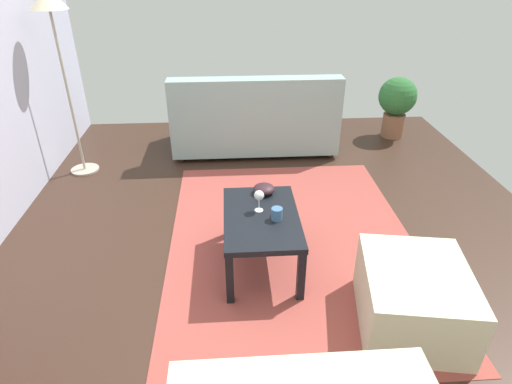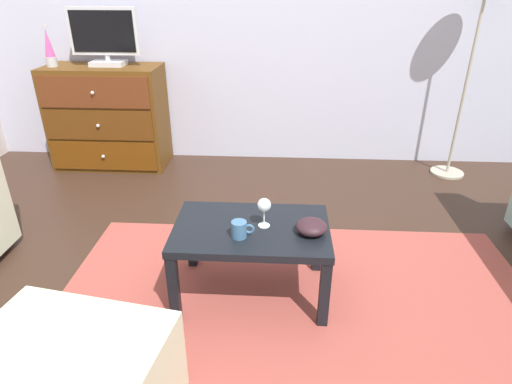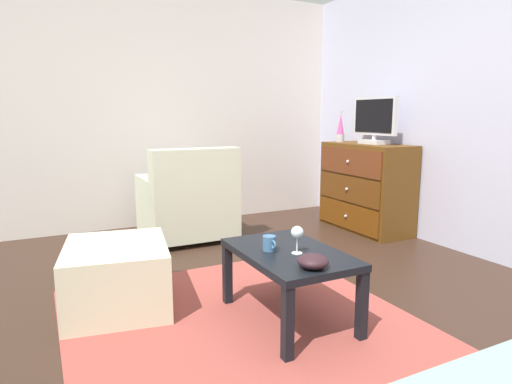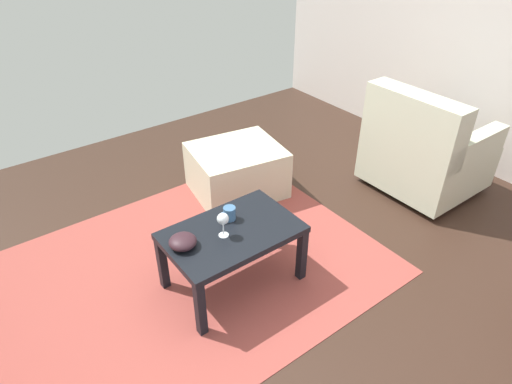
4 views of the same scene
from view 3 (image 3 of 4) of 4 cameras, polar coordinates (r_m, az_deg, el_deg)
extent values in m
cube|color=#36231A|center=(2.61, 3.51, -17.44)|extent=(5.88, 4.75, 0.05)
cube|color=silver|center=(4.85, -12.84, 10.61)|extent=(0.12, 4.75, 2.50)
cube|color=#98423A|center=(2.36, 1.65, -19.85)|extent=(2.60, 1.90, 0.01)
cube|color=#573411|center=(4.63, 14.19, 0.61)|extent=(0.99, 0.45, 0.89)
cube|color=#5F2F0A|center=(4.54, 11.80, -3.07)|extent=(0.93, 0.02, 0.26)
sphere|color=silver|center=(4.53, 11.63, -3.10)|extent=(0.03, 0.03, 0.03)
cube|color=#562C0D|center=(4.49, 11.93, 0.39)|extent=(0.93, 0.02, 0.26)
sphere|color=silver|center=(4.48, 11.76, 0.38)|extent=(0.03, 0.03, 0.03)
cube|color=#5E2B14|center=(4.45, 12.06, 3.93)|extent=(0.93, 0.02, 0.26)
sphere|color=silver|center=(4.44, 11.89, 3.92)|extent=(0.03, 0.03, 0.03)
cube|color=silver|center=(4.55, 15.15, 6.32)|extent=(0.28, 0.18, 0.04)
cylinder|color=silver|center=(4.55, 15.18, 6.89)|extent=(0.04, 0.04, 0.05)
cube|color=silver|center=(4.54, 15.30, 9.56)|extent=(0.57, 0.05, 0.37)
cube|color=black|center=(4.52, 15.05, 9.57)|extent=(0.52, 0.01, 0.32)
cylinder|color=#B7B7BC|center=(4.85, 10.93, 6.94)|extent=(0.09, 0.09, 0.08)
cone|color=#D84C99|center=(4.85, 10.99, 8.70)|extent=(0.08, 0.08, 0.22)
cylinder|color=#B7B7BC|center=(4.85, 11.04, 10.18)|extent=(0.04, 0.04, 0.03)
cube|color=black|center=(3.00, 4.38, -9.30)|extent=(0.05, 0.05, 0.38)
cube|color=black|center=(2.44, 13.66, -14.22)|extent=(0.05, 0.05, 0.38)
cube|color=black|center=(2.80, -3.76, -10.68)|extent=(0.05, 0.05, 0.38)
cube|color=black|center=(2.20, 4.15, -16.80)|extent=(0.05, 0.05, 0.38)
cube|color=black|center=(2.52, 4.34, -8.06)|extent=(0.80, 0.51, 0.04)
cylinder|color=silver|center=(2.47, 5.36, -7.94)|extent=(0.06, 0.06, 0.00)
cylinder|color=silver|center=(2.45, 5.38, -6.90)|extent=(0.01, 0.01, 0.09)
sphere|color=silver|center=(2.43, 5.41, -5.25)|extent=(0.07, 0.07, 0.07)
cylinder|color=#3D658F|center=(2.50, 1.74, -6.70)|extent=(0.08, 0.08, 0.08)
torus|color=#3D658F|center=(2.45, 2.30, -6.90)|extent=(0.05, 0.01, 0.05)
ellipsoid|color=#301A21|center=(2.24, 7.45, -8.96)|extent=(0.16, 0.16, 0.07)
cylinder|color=#332319|center=(4.73, -6.45, -4.18)|extent=(0.05, 0.05, 0.05)
cylinder|color=#332319|center=(4.56, -14.10, -4.98)|extent=(0.05, 0.05, 0.05)
cylinder|color=#332319|center=(4.16, -3.37, -6.14)|extent=(0.05, 0.05, 0.05)
cylinder|color=#332319|center=(3.96, -12.04, -7.18)|extent=(0.05, 0.05, 0.05)
cube|color=beige|center=(4.29, -9.06, -2.97)|extent=(0.80, 0.80, 0.35)
cube|color=beige|center=(3.93, -7.89, 2.10)|extent=(0.20, 0.80, 0.49)
cube|color=beige|center=(4.35, -4.86, 0.99)|extent=(0.76, 0.12, 0.20)
cube|color=beige|center=(4.15, -13.67, 0.30)|extent=(0.76, 0.12, 0.20)
cylinder|color=#565C6B|center=(4.46, -10.81, 0.82)|extent=(0.16, 0.40, 0.16)
cube|color=beige|center=(2.87, -17.69, -10.41)|extent=(0.79, 0.71, 0.40)
camera|label=1|loc=(4.80, -9.33, 19.83)|focal=30.04mm
camera|label=2|loc=(2.06, -47.16, 17.64)|focal=30.13mm
camera|label=4|loc=(3.26, 48.90, 22.77)|focal=31.33mm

